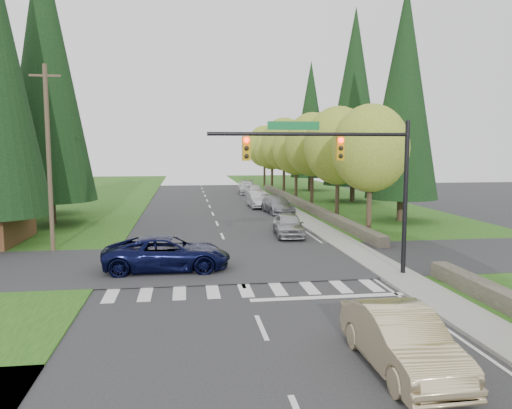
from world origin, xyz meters
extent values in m
plane|color=#28282B|center=(0.00, 0.00, 0.00)|extent=(120.00, 120.00, 0.00)
cube|color=#225215|center=(13.00, 20.00, 0.03)|extent=(14.00, 110.00, 0.06)
cube|color=#225215|center=(-13.00, 20.00, 0.03)|extent=(14.00, 110.00, 0.06)
cube|color=#28282B|center=(0.00, 8.00, 0.00)|extent=(120.00, 8.00, 0.10)
cube|color=gray|center=(6.90, 22.00, 0.07)|extent=(1.80, 80.00, 0.13)
cube|color=gray|center=(6.05, 22.00, 0.07)|extent=(0.20, 80.00, 0.13)
cube|color=#4C4438|center=(8.60, 30.00, 0.35)|extent=(0.70, 40.00, 0.70)
cylinder|color=black|center=(7.20, 4.50, 3.40)|extent=(0.20, 0.20, 6.80)
cylinder|color=black|center=(2.90, 4.50, 6.20)|extent=(8.60, 0.16, 0.16)
cube|color=#0C662D|center=(2.20, 4.55, 6.55)|extent=(2.20, 0.04, 0.35)
cube|color=#BF8C0C|center=(4.20, 4.50, 5.60)|extent=(0.32, 0.24, 1.00)
sphere|color=#FF0C05|center=(4.20, 4.36, 5.95)|extent=(0.22, 0.22, 0.22)
cube|color=#BF8C0C|center=(0.20, 4.50, 5.60)|extent=(0.32, 0.24, 1.00)
sphere|color=#FF0C05|center=(0.20, 4.36, 5.95)|extent=(0.22, 0.22, 0.22)
cylinder|color=#473828|center=(-9.50, 12.00, 5.00)|extent=(0.24, 0.24, 10.00)
cube|color=#473828|center=(-9.50, 12.00, 9.40)|extent=(1.60, 0.10, 0.12)
cylinder|color=#38281C|center=(9.20, 14.00, 2.38)|extent=(0.32, 0.32, 4.76)
ellipsoid|color=olive|center=(9.20, 14.00, 5.61)|extent=(4.80, 4.80, 5.52)
cylinder|color=#38281C|center=(9.30, 21.00, 2.46)|extent=(0.32, 0.32, 4.93)
ellipsoid|color=olive|center=(9.30, 21.00, 5.81)|extent=(5.20, 5.20, 5.98)
cylinder|color=#38281C|center=(9.10, 28.00, 2.52)|extent=(0.32, 0.32, 5.04)
ellipsoid|color=olive|center=(9.10, 28.00, 5.94)|extent=(5.00, 5.00, 5.75)
cylinder|color=#38281C|center=(9.20, 35.00, 2.41)|extent=(0.32, 0.32, 4.82)
ellipsoid|color=olive|center=(9.20, 35.00, 5.68)|extent=(5.00, 5.00, 5.75)
cylinder|color=#38281C|center=(9.30, 42.00, 2.58)|extent=(0.32, 0.32, 5.15)
ellipsoid|color=olive|center=(9.30, 42.00, 6.07)|extent=(5.40, 5.40, 6.21)
cylinder|color=#38281C|center=(9.10, 49.00, 2.35)|extent=(0.32, 0.32, 4.70)
ellipsoid|color=olive|center=(9.10, 49.00, 5.54)|extent=(4.80, 4.80, 5.52)
cylinder|color=#38281C|center=(9.20, 56.00, 2.49)|extent=(0.32, 0.32, 4.98)
ellipsoid|color=olive|center=(9.20, 56.00, 5.87)|extent=(5.20, 5.20, 5.98)
cylinder|color=#38281C|center=(-12.00, 22.00, 1.00)|extent=(0.50, 0.50, 2.00)
cone|color=black|center=(-12.00, 22.00, 11.30)|extent=(6.46, 6.46, 19.00)
cylinder|color=#38281C|center=(-14.00, 28.00, 1.00)|extent=(0.50, 0.50, 2.00)
cone|color=black|center=(-14.00, 28.00, 10.30)|extent=(5.78, 5.78, 17.00)
cylinder|color=#38281C|center=(14.00, 20.00, 1.00)|extent=(0.50, 0.50, 2.00)
cone|color=black|center=(14.00, 20.00, 9.80)|extent=(5.44, 5.44, 16.00)
cylinder|color=#38281C|center=(15.00, 34.00, 1.00)|extent=(0.50, 0.50, 2.00)
cone|color=black|center=(15.00, 34.00, 10.80)|extent=(6.12, 6.12, 18.00)
cylinder|color=#38281C|center=(14.00, 48.00, 1.00)|extent=(0.50, 0.50, 2.00)
cone|color=black|center=(14.00, 48.00, 9.30)|extent=(5.10, 5.10, 15.00)
imported|color=beige|center=(3.06, -4.47, 0.79)|extent=(1.74, 4.83, 1.58)
imported|color=black|center=(-3.18, 6.87, 0.80)|extent=(5.80, 2.72, 1.60)
imported|color=#9FA0A4|center=(4.20, 14.90, 0.74)|extent=(2.09, 4.48, 1.48)
imported|color=gray|center=(5.60, 26.19, 0.73)|extent=(2.50, 5.21, 1.46)
imported|color=#B7B7BD|center=(4.47, 30.41, 0.76)|extent=(1.75, 4.65, 1.52)
imported|color=silver|center=(5.60, 40.54, 0.75)|extent=(2.03, 4.51, 1.50)
imported|color=#B6B5BB|center=(5.32, 44.89, 0.76)|extent=(2.47, 5.39, 1.53)
camera|label=1|loc=(-2.31, -16.00, 5.63)|focal=35.00mm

